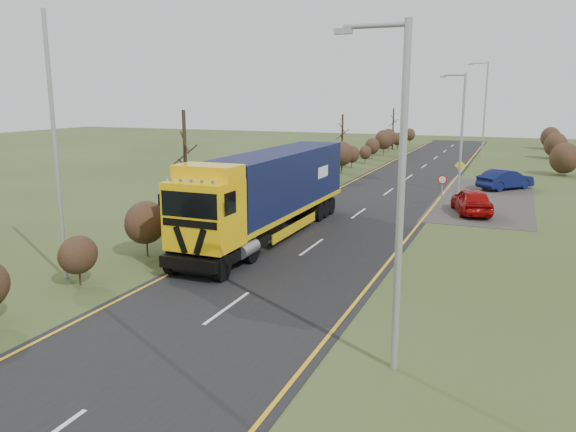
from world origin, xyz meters
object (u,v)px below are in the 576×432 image
(lorry, at_px, (270,189))
(car_blue_sedan, at_px, (505,180))
(speed_sign, at_px, (442,185))
(streetlight_near, at_px, (397,187))
(car_red_hatchback, at_px, (472,201))

(lorry, height_order, car_blue_sedan, lorry)
(speed_sign, bearing_deg, car_blue_sedan, 68.97)
(streetlight_near, xyz_separation_m, speed_sign, (-1.50, 21.49, -3.22))
(lorry, relative_size, speed_sign, 7.35)
(streetlight_near, bearing_deg, car_red_hatchback, 89.08)
(streetlight_near, bearing_deg, lorry, 126.63)
(car_red_hatchback, height_order, speed_sign, speed_sign)
(streetlight_near, distance_m, speed_sign, 21.78)
(car_blue_sedan, distance_m, speed_sign, 9.53)
(car_blue_sedan, bearing_deg, speed_sign, 108.78)
(car_red_hatchback, relative_size, car_blue_sedan, 1.00)
(car_blue_sedan, height_order, speed_sign, speed_sign)
(lorry, relative_size, car_blue_sedan, 3.38)
(speed_sign, bearing_deg, car_red_hatchback, -29.66)
(car_blue_sedan, bearing_deg, streetlight_near, 126.22)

